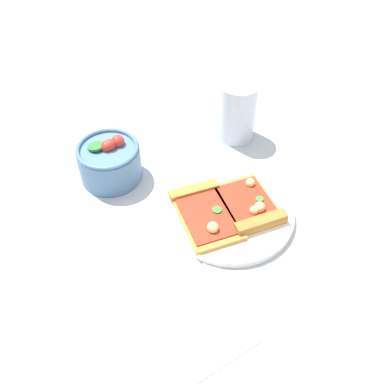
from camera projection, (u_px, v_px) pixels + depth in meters
ground_plane at (243, 206)px, 0.79m from camera, size 2.40×2.40×0.00m
plate at (230, 213)px, 0.77m from camera, size 0.22×0.22×0.01m
pizza_slice_near at (250, 207)px, 0.76m from camera, size 0.09×0.12×0.03m
pizza_slice_far at (204, 211)px, 0.76m from camera, size 0.09×0.14×0.03m
salad_bowl at (110, 161)px, 0.82m from camera, size 0.12×0.12×0.09m
soda_glass at (237, 112)px, 0.89m from camera, size 0.08×0.08×0.13m
paper_napkin at (188, 325)px, 0.63m from camera, size 0.18×0.18×0.00m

